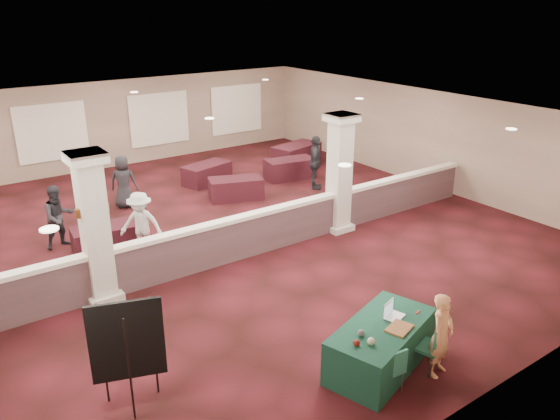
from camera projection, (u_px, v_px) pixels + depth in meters
ground at (215, 236)px, 14.58m from camera, size 16.00×16.00×0.00m
wall_back at (108, 125)px, 20.11m from camera, size 16.00×0.04×3.20m
wall_front at (478, 318)px, 7.91m from camera, size 16.00×0.04×3.20m
wall_right at (423, 137)px, 18.31m from camera, size 0.04×16.00×3.20m
ceiling at (210, 118)px, 13.43m from camera, size 16.00×16.00×0.02m
partition_wall at (244, 235)px, 13.23m from camera, size 15.60×0.28×1.10m
column_left at (95, 227)px, 10.97m from camera, size 0.72×0.72×3.20m
column_right at (339, 172)px, 14.46m from camera, size 0.72×0.72×3.20m
sconce_left at (78, 213)px, 10.69m from camera, size 0.12×0.12×0.18m
sconce_right at (106, 208)px, 10.99m from camera, size 0.12×0.12×0.18m
near_table at (381, 345)px, 9.29m from camera, size 2.35×1.66×0.82m
conf_chair_main at (432, 343)px, 9.14m from camera, size 0.57×0.57×0.90m
conf_chair_side at (392, 366)px, 8.64m from camera, size 0.45×0.45×0.81m
easel_board at (127, 342)px, 8.07m from camera, size 1.05×0.66×1.86m
woman at (441, 335)px, 8.99m from camera, size 0.61×0.49×1.49m
far_table_front_left at (107, 238)px, 13.66m from camera, size 1.70×0.98×0.66m
far_table_front_center at (236, 188)px, 17.25m from camera, size 1.84×1.33×0.67m
far_table_front_right at (290, 169)px, 19.26m from camera, size 1.83×1.14×0.69m
far_table_back_center at (207, 174)px, 18.73m from camera, size 1.83×1.26×0.68m
far_table_back_right at (297, 154)px, 20.85m from camera, size 2.08×1.38×0.78m
attendee_a at (59, 217)px, 13.71m from camera, size 0.85×0.56×1.64m
attendee_b at (141, 225)px, 13.21m from camera, size 1.10×1.07×1.65m
attendee_c at (315, 163)px, 17.99m from camera, size 1.07×1.12×1.79m
attendee_d at (123, 182)px, 16.37m from camera, size 0.90×0.81×1.62m
laptop_base at (394, 317)px, 9.36m from camera, size 0.43×0.36×0.02m
laptop_screen at (388, 308)px, 9.38m from camera, size 0.36×0.13×0.25m
screen_glow at (389, 309)px, 9.38m from camera, size 0.32×0.11×0.21m
knitting at (399, 328)px, 9.02m from camera, size 0.53×0.46×0.03m
yarn_cream at (371, 341)px, 8.60m from camera, size 0.12×0.12×0.12m
yarn_red at (357, 343)px, 8.57m from camera, size 0.11×0.11×0.11m
yarn_grey at (361, 333)px, 8.82m from camera, size 0.12×0.12×0.12m
scissors at (418, 312)px, 9.51m from camera, size 0.14×0.07×0.01m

